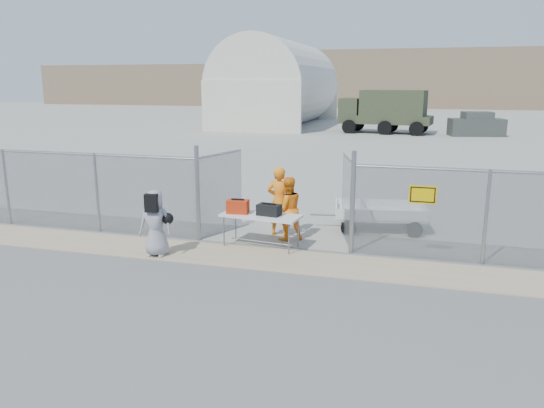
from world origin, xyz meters
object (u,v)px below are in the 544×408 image
(security_worker_right, at_px, (288,209))
(security_worker_left, at_px, (279,202))
(folding_table, at_px, (261,231))
(visitor, at_px, (156,223))
(utility_trailer, at_px, (380,216))

(security_worker_right, bearing_deg, security_worker_left, -80.97)
(folding_table, height_order, visitor, visitor)
(folding_table, height_order, utility_trailer, folding_table)
(folding_table, height_order, security_worker_left, security_worker_left)
(security_worker_right, height_order, utility_trailer, security_worker_right)
(utility_trailer, bearing_deg, security_worker_right, -152.56)
(security_worker_left, height_order, utility_trailer, security_worker_left)
(security_worker_left, bearing_deg, security_worker_right, 137.43)
(folding_table, distance_m, visitor, 2.61)
(folding_table, bearing_deg, utility_trailer, 48.63)
(utility_trailer, bearing_deg, security_worker_left, -161.64)
(security_worker_right, relative_size, visitor, 1.05)
(visitor, xyz_separation_m, utility_trailer, (4.95, 3.78, -0.41))
(security_worker_left, xyz_separation_m, security_worker_right, (0.31, -0.34, -0.10))
(security_worker_left, distance_m, utility_trailer, 2.94)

